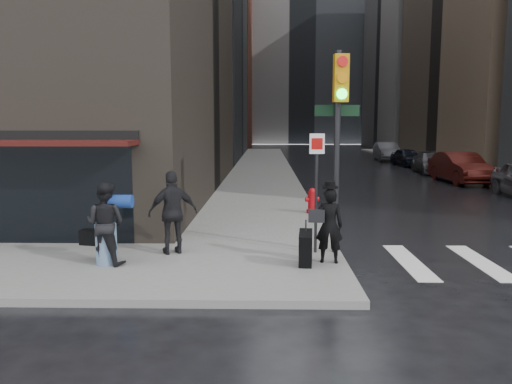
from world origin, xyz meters
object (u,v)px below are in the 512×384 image
fire_hydrant (312,202)px  parked_car_2 (460,168)px  traffic_light (337,124)px  parked_car_3 (431,163)px  man_jeans (105,223)px  man_greycoat (173,212)px  parked_car_5 (387,151)px  parked_car_4 (407,157)px  man_overcoat (324,229)px

fire_hydrant → parked_car_2: parked_car_2 is taller
traffic_light → parked_car_3: (9.08, 21.06, -2.41)m
man_jeans → man_greycoat: bearing=-132.3°
man_jeans → fire_hydrant: bearing=-116.2°
man_jeans → parked_car_5: bearing=-100.9°
man_greycoat → fire_hydrant: 6.53m
parked_car_4 → parked_car_5: parked_car_5 is taller
parked_car_4 → parked_car_5: (-0.21, 5.59, 0.14)m
man_greycoat → parked_car_5: 34.69m
parked_car_3 → parked_car_4: (0.02, 5.59, 0.00)m
parked_car_3 → fire_hydrant: bearing=-116.4°
parked_car_2 → traffic_light: bearing=-122.3°
man_jeans → parked_car_4: size_ratio=0.44×
parked_car_2 → parked_car_4: parked_car_2 is taller
fire_hydrant → parked_car_5: 28.38m
man_jeans → man_greycoat: 1.55m
parked_car_2 → parked_car_3: size_ratio=1.07×
traffic_light → parked_car_3: traffic_light is taller
parked_car_3 → parked_car_4: parked_car_4 is taller
man_overcoat → parked_car_4: size_ratio=0.45×
traffic_light → man_jeans: bearing=-173.5°
parked_car_3 → man_greycoat: bearing=-117.5°
man_greycoat → fire_hydrant: (3.64, 5.39, -0.57)m
man_greycoat → parked_car_2: man_greycoat is taller
parked_car_4 → parked_car_2: bearing=-96.7°
parked_car_4 → fire_hydrant: bearing=-118.1°
parked_car_2 → parked_car_4: 11.18m
fire_hydrant → parked_car_3: size_ratio=0.18×
man_overcoat → parked_car_5: bearing=-99.3°
man_overcoat → man_jeans: bearing=8.1°
traffic_light → parked_car_5: (8.89, 32.24, -2.27)m
man_overcoat → traffic_light: 2.37m
parked_car_3 → parked_car_5: parked_car_5 is taller
traffic_light → parked_car_5: traffic_light is taller
parked_car_2 → parked_car_3: 5.60m
man_overcoat → parked_car_5: (9.22, 33.09, -0.08)m
parked_car_2 → parked_car_5: parked_car_2 is taller
man_jeans → traffic_light: traffic_light is taller
fire_hydrant → parked_car_3: (9.10, 15.76, 0.15)m
man_overcoat → traffic_light: bearing=-105.1°
man_greycoat → parked_car_4: (12.77, 26.75, -0.43)m
parked_car_4 → parked_car_5: size_ratio=0.80×
man_jeans → traffic_light: 5.43m
traffic_light → fire_hydrant: (-0.02, 5.30, -2.55)m
man_overcoat → parked_car_4: 29.08m
man_jeans → parked_car_4: man_jeans is taller
man_overcoat → parked_car_5: man_overcoat is taller
parked_car_2 → parked_car_5: bearing=86.9°
man_overcoat → man_greycoat: (-3.34, 0.76, 0.21)m
man_greycoat → parked_car_4: man_greycoat is taller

